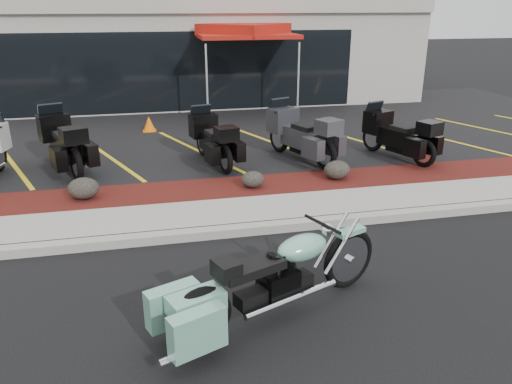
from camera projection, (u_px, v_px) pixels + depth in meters
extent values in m
plane|color=black|center=(239.00, 260.00, 7.55)|extent=(90.00, 90.00, 0.00)
cube|color=gray|center=(229.00, 231.00, 8.35)|extent=(24.00, 0.25, 0.15)
cube|color=gray|center=(223.00, 215.00, 8.99)|extent=(24.00, 1.20, 0.15)
cube|color=#39110D|center=(213.00, 192.00, 10.08)|extent=(24.00, 1.20, 0.16)
cube|color=black|center=(189.00, 130.00, 15.02)|extent=(26.00, 9.60, 0.15)
cube|color=gray|center=(172.00, 47.00, 20.09)|extent=(18.00, 8.00, 4.00)
cube|color=black|center=(180.00, 72.00, 16.63)|extent=(12.00, 0.06, 2.60)
cube|color=gray|center=(177.00, 5.00, 15.86)|extent=(18.00, 0.30, 0.50)
ellipsoid|color=black|center=(83.00, 188.00, 9.44)|extent=(0.58, 0.48, 0.41)
ellipsoid|color=black|center=(253.00, 179.00, 10.04)|extent=(0.47, 0.39, 0.33)
ellipsoid|color=black|center=(337.00, 170.00, 10.51)|extent=(0.56, 0.47, 0.40)
cone|color=orange|center=(149.00, 124.00, 14.51)|extent=(0.37, 0.37, 0.44)
cylinder|color=silver|center=(204.00, 84.00, 15.23)|extent=(0.06, 0.06, 2.38)
cylinder|color=silver|center=(296.00, 82.00, 15.65)|extent=(0.06, 0.06, 2.38)
cylinder|color=silver|center=(199.00, 72.00, 17.90)|extent=(0.06, 0.06, 2.38)
cylinder|color=silver|center=(278.00, 70.00, 18.33)|extent=(0.06, 0.06, 2.38)
cube|color=#9B170E|center=(244.00, 35.00, 16.30)|extent=(3.28, 3.28, 0.12)
cube|color=#9B170E|center=(244.00, 29.00, 16.24)|extent=(3.21, 3.21, 0.36)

